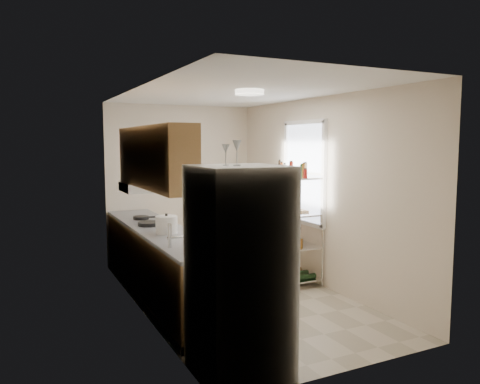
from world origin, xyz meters
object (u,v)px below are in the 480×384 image
object	(u,v)px
rice_cooker	(167,225)
espresso_machine	(288,200)
refrigerator	(239,271)
cutting_board	(292,210)
frying_pan_large	(149,224)

from	to	relation	value
rice_cooker	espresso_machine	world-z (taller)	espresso_machine
refrigerator	cutting_board	xyz separation A→B (m)	(1.86, 2.10, 0.13)
refrigerator	frying_pan_large	size ratio (longest dim) A/B	6.19
refrigerator	frying_pan_large	distance (m)	2.46
rice_cooker	espresso_machine	xyz separation A→B (m)	(2.05, 0.57, 0.13)
espresso_machine	refrigerator	bearing A→B (deg)	-148.45
frying_pan_large	cutting_board	size ratio (longest dim) A/B	0.69
rice_cooker	frying_pan_large	size ratio (longest dim) A/B	0.89
frying_pan_large	cutting_board	distance (m)	2.00
frying_pan_large	espresso_machine	world-z (taller)	espresso_machine
rice_cooker	cutting_board	bearing A→B (deg)	7.01
rice_cooker	cutting_board	size ratio (longest dim) A/B	0.62
refrigerator	rice_cooker	bearing A→B (deg)	91.70
refrigerator	rice_cooker	xyz separation A→B (m)	(-0.06, 1.86, 0.11)
frying_pan_large	espresso_machine	xyz separation A→B (m)	(2.10, -0.03, 0.21)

